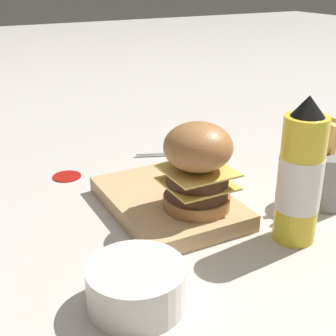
{
  "coord_description": "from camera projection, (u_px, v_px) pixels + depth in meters",
  "views": [
    {
      "loc": [
        0.63,
        -0.32,
        0.39
      ],
      "look_at": [
        -0.01,
        0.01,
        0.08
      ],
      "focal_mm": 50.0,
      "sensor_mm": 36.0,
      "label": 1
    }
  ],
  "objects": [
    {
      "name": "ground_plane",
      "position": [
        163.0,
        213.0,
        0.8
      ],
      "size": [
        6.0,
        6.0,
        0.0
      ],
      "primitive_type": "plane",
      "color": "#B7B2A8"
    },
    {
      "name": "serving_board",
      "position": [
        168.0,
        202.0,
        0.8
      ],
      "size": [
        0.27,
        0.19,
        0.03
      ],
      "color": "tan",
      "rests_on": "ground_plane"
    },
    {
      "name": "burger",
      "position": [
        198.0,
        166.0,
        0.73
      ],
      "size": [
        0.11,
        0.11,
        0.14
      ],
      "color": "#9E6638",
      "rests_on": "serving_board"
    },
    {
      "name": "ketchup_bottle",
      "position": [
        300.0,
        177.0,
        0.68
      ],
      "size": [
        0.07,
        0.07,
        0.23
      ],
      "color": "yellow",
      "rests_on": "ground_plane"
    },
    {
      "name": "fries_basket",
      "position": [
        325.0,
        176.0,
        0.82
      ],
      "size": [
        0.09,
        0.09,
        0.15
      ],
      "color": "slate",
      "rests_on": "ground_plane"
    },
    {
      "name": "side_bowl",
      "position": [
        136.0,
        285.0,
        0.57
      ],
      "size": [
        0.12,
        0.12,
        0.06
      ],
      "color": "silver",
      "rests_on": "ground_plane"
    },
    {
      "name": "spoon",
      "position": [
        184.0,
        153.0,
        1.04
      ],
      "size": [
        0.07,
        0.15,
        0.01
      ],
      "rotation": [
        0.0,
        0.0,
        1.19
      ],
      "color": "silver",
      "rests_on": "ground_plane"
    },
    {
      "name": "ketchup_puddle",
      "position": [
        67.0,
        176.0,
        0.94
      ],
      "size": [
        0.06,
        0.06,
        0.0
      ],
      "color": "#9E140F",
      "rests_on": "ground_plane"
    }
  ]
}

